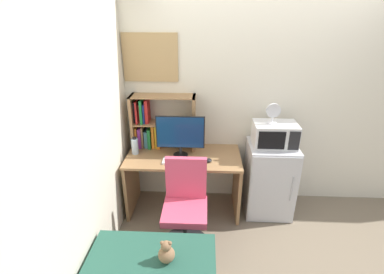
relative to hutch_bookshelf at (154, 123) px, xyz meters
name	(u,v)px	position (x,y,z in m)	size (l,w,h in m)	color
wall_back	(296,102)	(1.66, 0.13, 0.25)	(6.40, 0.04, 2.60)	silver
wall_left	(61,167)	(-0.36, -1.49, 0.25)	(0.04, 4.40, 2.60)	silver
desk	(184,172)	(0.37, -0.22, -0.53)	(1.31, 0.66, 0.74)	#997047
hutch_bookshelf	(154,123)	(0.00, 0.00, 0.00)	(0.75, 0.24, 0.65)	#997047
monitor	(180,134)	(0.33, -0.22, -0.04)	(0.55, 0.17, 0.48)	black
keyboard	(181,161)	(0.35, -0.38, -0.30)	(0.40, 0.15, 0.02)	silver
computer_mouse	(209,160)	(0.66, -0.35, -0.29)	(0.07, 0.08, 0.03)	black
water_bottle	(135,146)	(-0.20, -0.20, -0.21)	(0.08, 0.08, 0.21)	silver
mini_fridge	(269,179)	(1.38, -0.20, -0.61)	(0.54, 0.53, 0.88)	silver
microwave	(275,135)	(1.38, -0.20, -0.04)	(0.47, 0.33, 0.26)	silver
desk_fan	(273,113)	(1.33, -0.20, 0.22)	(0.15, 0.11, 0.23)	silver
desk_chair	(185,211)	(0.43, -0.80, -0.64)	(0.50, 0.50, 0.95)	black
teddy_bear	(166,253)	(0.33, -1.50, -0.48)	(0.13, 0.13, 0.20)	#846042
wall_corkboard	(150,58)	(-0.02, 0.10, 0.74)	(0.62, 0.02, 0.53)	tan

